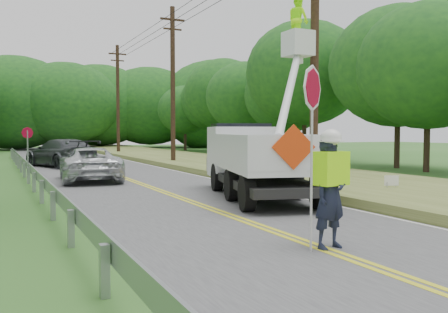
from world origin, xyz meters
name	(u,v)px	position (x,y,z in m)	size (l,w,h in m)	color
ground	(400,277)	(0.00, 0.00, 0.00)	(140.00, 140.00, 0.00)	#2C631F
road	(140,184)	(0.00, 14.00, 0.01)	(7.20, 96.00, 0.03)	#474749
guardrail	(32,172)	(-4.02, 14.91, 0.55)	(0.18, 48.00, 0.77)	gray
utility_poles	(219,69)	(5.00, 17.02, 5.27)	(1.60, 43.30, 10.00)	black
tall_grass_verge	(286,174)	(7.10, 14.00, 0.15)	(7.00, 96.00, 0.30)	#556429
treeline_right	(307,84)	(15.45, 24.17, 5.58)	(9.08, 52.80, 10.18)	#332319
treeline_horizon	(63,104)	(2.37, 56.12, 5.50)	(57.14, 15.49, 12.51)	#19441D
flagger	(330,185)	(0.13, 1.81, 1.18)	(1.20, 0.61, 3.29)	#191E33
bucket_truck	(255,149)	(2.70, 9.19, 1.55)	(4.40, 7.31, 6.81)	black
suv_silver	(90,164)	(-1.63, 16.05, 0.74)	(2.39, 5.18, 1.44)	silver
suv_darkgrey	(61,153)	(-1.73, 25.10, 0.85)	(2.34, 5.75, 1.67)	#3D4246
stop_sign_permanent	(28,146)	(-4.04, 17.15, 1.53)	(0.49, 0.15, 2.33)	gray
yard_sign	(391,181)	(6.47, 6.71, 0.50)	(0.45, 0.22, 0.69)	white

